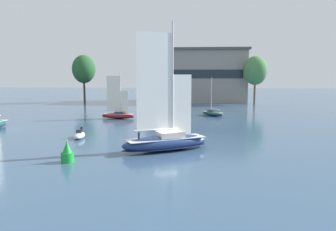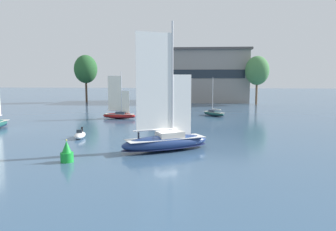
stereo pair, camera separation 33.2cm
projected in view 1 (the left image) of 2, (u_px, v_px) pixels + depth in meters
The scene contains 9 objects.
ground_plane at pixel (166, 150), 36.55m from camera, with size 400.00×400.00×0.00m, color #385675.
waterfront_building at pixel (196, 75), 107.97m from camera, with size 32.65×16.50×17.09m.
tree_shore_left at pixel (255, 71), 95.57m from camera, with size 6.89×6.89×14.18m.
tree_shore_center at pixel (84, 69), 104.11m from camera, with size 7.31×7.31×15.05m.
sailboat_main at pixel (166, 141), 36.43m from camera, with size 10.41×7.56×14.18m.
sailboat_moored_mid_channel at pixel (213, 113), 68.73m from camera, with size 5.00×5.55×8.07m.
sailboat_moored_far_slip at pixel (118, 115), 64.02m from camera, with size 6.78×2.41×9.16m.
motor_tender at pixel (79, 135), 43.61m from camera, with size 1.89×3.58×1.31m.
channel_buoy at pixel (67, 153), 31.43m from camera, with size 1.23×1.23×2.21m.
Camera 1 is at (3.04, -35.71, 8.20)m, focal length 35.00 mm.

